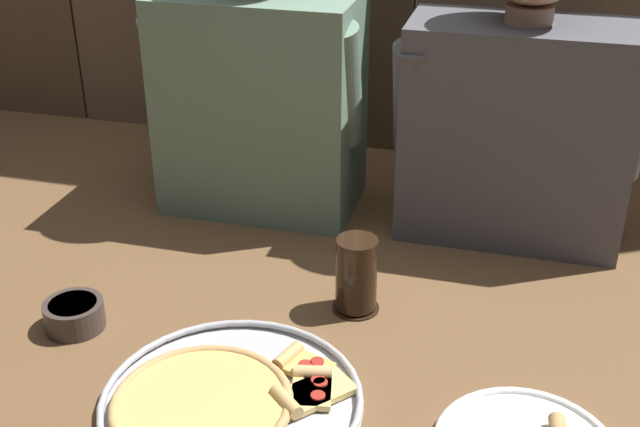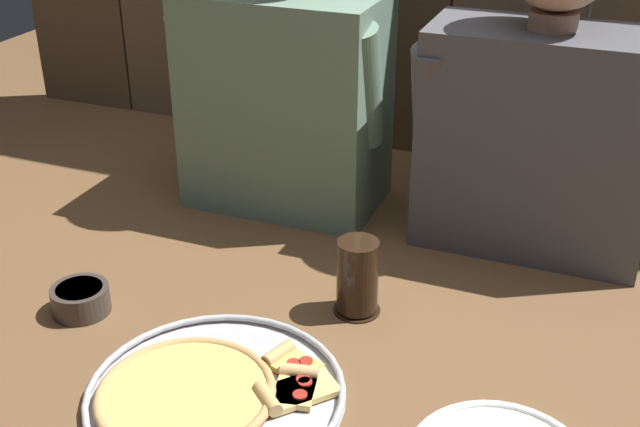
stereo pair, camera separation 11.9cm
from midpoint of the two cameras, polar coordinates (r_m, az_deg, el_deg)
name	(u,v)px [view 2 (the right image)]	position (r m, az deg, el deg)	size (l,w,h in m)	color
ground_plane	(311,354)	(1.20, 2.27, -10.00)	(3.20, 3.20, 0.00)	brown
pizza_tray	(208,392)	(1.12, -4.85, -12.61)	(0.36, 0.36, 0.03)	#B2B2B7
drinking_glass	(357,278)	(1.26, 5.39, -4.62)	(0.08, 0.08, 0.13)	black
dipping_bowl	(81,298)	(1.32, -14.15, -5.91)	(0.09, 0.09, 0.04)	#3D332D
diner_left	(285,54)	(1.53, -0.25, 11.21)	(0.40, 0.23, 0.65)	slate
diner_right	(543,95)	(1.44, 17.89, 7.97)	(0.43, 0.20, 0.61)	#4C4C51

